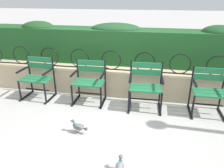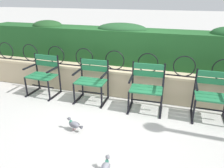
{
  "view_description": "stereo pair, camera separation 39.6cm",
  "coord_description": "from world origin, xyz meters",
  "px_view_note": "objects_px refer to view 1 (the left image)",
  "views": [
    {
      "loc": [
        0.72,
        -3.49,
        2.09
      ],
      "look_at": [
        0.0,
        0.13,
        0.55
      ],
      "focal_mm": 34.61,
      "sensor_mm": 36.0,
      "label": 1
    },
    {
      "loc": [
        1.1,
        -3.39,
        2.09
      ],
      "look_at": [
        0.0,
        0.13,
        0.55
      ],
      "focal_mm": 34.61,
      "sensor_mm": 36.0,
      "label": 2
    }
  ],
  "objects_px": {
    "park_chair_rightmost": "(209,90)",
    "pigeon_far_side": "(78,127)",
    "pigeon_near_chairs": "(120,167)",
    "park_chair_centre_right": "(146,85)",
    "park_chair_leftmost": "(38,76)",
    "park_chair_centre_left": "(89,80)"
  },
  "relations": [
    {
      "from": "park_chair_centre_right",
      "to": "park_chair_rightmost",
      "type": "distance_m",
      "value": 1.15
    },
    {
      "from": "park_chair_leftmost",
      "to": "pigeon_far_side",
      "type": "xyz_separation_m",
      "value": [
        1.29,
        -1.13,
        -0.36
      ]
    },
    {
      "from": "park_chair_centre_left",
      "to": "park_chair_centre_right",
      "type": "relative_size",
      "value": 0.96
    },
    {
      "from": "park_chair_leftmost",
      "to": "pigeon_far_side",
      "type": "distance_m",
      "value": 1.75
    },
    {
      "from": "park_chair_leftmost",
      "to": "park_chair_centre_right",
      "type": "distance_m",
      "value": 2.29
    },
    {
      "from": "park_chair_leftmost",
      "to": "park_chair_centre_right",
      "type": "height_order",
      "value": "park_chair_centre_right"
    },
    {
      "from": "park_chair_rightmost",
      "to": "pigeon_near_chairs",
      "type": "height_order",
      "value": "park_chair_rightmost"
    },
    {
      "from": "park_chair_centre_left",
      "to": "pigeon_far_side",
      "type": "bearing_deg",
      "value": -82.74
    },
    {
      "from": "park_chair_leftmost",
      "to": "park_chair_centre_right",
      "type": "relative_size",
      "value": 0.97
    },
    {
      "from": "park_chair_leftmost",
      "to": "pigeon_near_chairs",
      "type": "xyz_separation_m",
      "value": [
        2.09,
        -1.88,
        -0.36
      ]
    },
    {
      "from": "park_chair_rightmost",
      "to": "pigeon_far_side",
      "type": "distance_m",
      "value": 2.44
    },
    {
      "from": "park_chair_centre_left",
      "to": "pigeon_near_chairs",
      "type": "xyz_separation_m",
      "value": [
        0.95,
        -1.9,
        -0.35
      ]
    },
    {
      "from": "park_chair_centre_left",
      "to": "pigeon_near_chairs",
      "type": "bearing_deg",
      "value": -63.52
    },
    {
      "from": "pigeon_near_chairs",
      "to": "park_chair_rightmost",
      "type": "bearing_deg",
      "value": 54.04
    },
    {
      "from": "park_chair_rightmost",
      "to": "pigeon_far_side",
      "type": "bearing_deg",
      "value": -152.64
    },
    {
      "from": "park_chair_centre_right",
      "to": "park_chair_rightmost",
      "type": "xyz_separation_m",
      "value": [
        1.15,
        0.01,
        -0.01
      ]
    },
    {
      "from": "park_chair_rightmost",
      "to": "pigeon_near_chairs",
      "type": "relative_size",
      "value": 2.96
    },
    {
      "from": "park_chair_leftmost",
      "to": "park_chair_rightmost",
      "type": "bearing_deg",
      "value": -0.3
    },
    {
      "from": "park_chair_centre_right",
      "to": "pigeon_near_chairs",
      "type": "bearing_deg",
      "value": -96.12
    },
    {
      "from": "park_chair_centre_right",
      "to": "pigeon_far_side",
      "type": "relative_size",
      "value": 3.09
    },
    {
      "from": "pigeon_near_chairs",
      "to": "pigeon_far_side",
      "type": "bearing_deg",
      "value": 136.92
    },
    {
      "from": "park_chair_rightmost",
      "to": "pigeon_near_chairs",
      "type": "bearing_deg",
      "value": -125.96
    }
  ]
}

